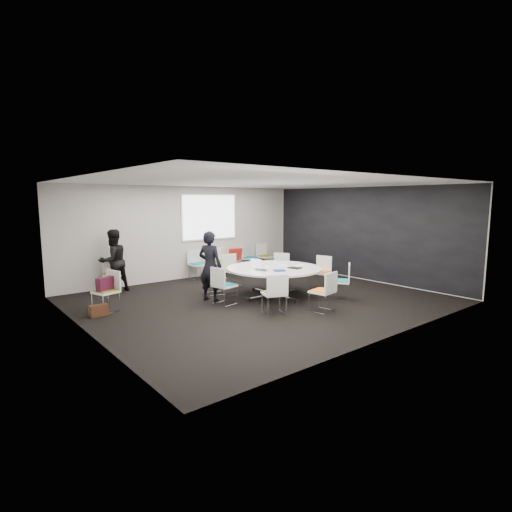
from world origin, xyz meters
TOP-DOWN VIEW (x-y plane):
  - room_shell at (0.09, 0.00)m, footprint 8.08×7.08m
  - conference_table at (0.47, 0.02)m, footprint 2.34×2.34m
  - projection_screen at (0.80, 3.46)m, footprint 1.90×0.03m
  - chair_ring_a at (2.02, -0.12)m, footprint 0.54×0.55m
  - chair_ring_b at (1.54, 0.99)m, footprint 0.62×0.62m
  - chair_ring_c at (0.36, 1.65)m, footprint 0.51×0.50m
  - chair_ring_d at (-0.54, 1.14)m, footprint 0.58×0.59m
  - chair_ring_e at (-0.95, 0.14)m, footprint 0.51×0.52m
  - chair_ring_f at (-0.58, -1.17)m, footprint 0.59×0.59m
  - chair_ring_g at (0.35, -1.69)m, footprint 0.53×0.52m
  - chair_ring_h at (1.51, -1.22)m, footprint 0.64×0.64m
  - chair_back_a at (0.15, 3.17)m, footprint 0.46×0.45m
  - chair_back_b at (0.85, 3.16)m, footprint 0.58×0.57m
  - chair_back_c at (1.38, 3.14)m, footprint 0.60×0.59m
  - chair_back_d at (2.20, 3.16)m, footprint 0.60×0.59m
  - chair_back_e at (2.85, 3.17)m, footprint 0.46×0.45m
  - chair_spare_left at (-3.25, 1.23)m, footprint 0.56×0.57m
  - chair_person_back at (-2.46, 3.17)m, footprint 0.57×0.56m
  - person_main at (-1.01, 0.64)m, footprint 0.62×0.72m
  - person_back at (-2.46, 3.00)m, footprint 0.93×0.81m
  - laptop at (-0.00, -0.08)m, footprint 0.32×0.38m
  - laptop_lid at (0.01, 0.16)m, footprint 0.10×0.29m
  - notebook_black at (0.78, -0.39)m, footprint 0.27×0.33m
  - tablet_folio at (0.23, -0.43)m, footprint 0.32×0.29m
  - papers_right at (0.90, 0.16)m, footprint 0.35×0.37m
  - papers_front at (1.23, -0.12)m, footprint 0.30×0.21m
  - cup at (0.56, 0.36)m, footprint 0.08×0.08m
  - phone at (0.93, -0.38)m, footprint 0.15×0.08m
  - maroon_bag at (-3.27, 1.23)m, footprint 0.42×0.30m
  - brown_bag at (-3.50, 1.02)m, footprint 0.37×0.18m
  - red_jacket at (1.39, 2.91)m, footprint 0.45×0.19m

SIDE VIEW (x-z plane):
  - brown_bag at x=-3.50m, z-range 0.00..0.24m
  - chair_ring_a at x=2.02m, z-range -0.16..0.72m
  - chair_ring_b at x=1.54m, z-range -0.16..0.72m
  - chair_ring_c at x=0.36m, z-range -0.16..0.72m
  - chair_ring_d at x=-0.54m, z-range -0.16..0.72m
  - chair_ring_e at x=-0.95m, z-range -0.16..0.72m
  - chair_ring_f at x=-0.58m, z-range -0.16..0.72m
  - chair_ring_g at x=0.35m, z-range -0.16..0.72m
  - chair_ring_h at x=1.51m, z-range -0.16..0.72m
  - chair_back_a at x=0.15m, z-range -0.16..0.72m
  - chair_back_b at x=0.85m, z-range -0.16..0.72m
  - chair_back_c at x=1.38m, z-range -0.16..0.72m
  - chair_back_d at x=2.20m, z-range -0.16..0.72m
  - chair_back_e at x=2.85m, z-range -0.16..0.72m
  - chair_spare_left at x=-3.25m, z-range -0.16..0.72m
  - chair_person_back at x=-2.46m, z-range -0.16..0.72m
  - conference_table at x=0.47m, z-range 0.19..0.92m
  - maroon_bag at x=-3.27m, z-range 0.48..0.76m
  - red_jacket at x=1.39m, z-range 0.52..0.88m
  - papers_right at x=0.90m, z-range 0.73..0.73m
  - papers_front at x=1.23m, z-range 0.73..0.73m
  - phone at x=0.93m, z-range 0.73..0.74m
  - notebook_black at x=0.78m, z-range 0.73..0.75m
  - tablet_folio at x=0.23m, z-range 0.73..0.76m
  - laptop at x=0.00m, z-range 0.73..0.76m
  - cup at x=0.56m, z-range 0.73..0.82m
  - person_back at x=-2.46m, z-range 0.00..1.64m
  - person_main at x=-1.01m, z-range 0.00..1.67m
  - laptop_lid at x=0.01m, z-range 0.75..0.97m
  - room_shell at x=0.09m, z-range -0.04..2.84m
  - projection_screen at x=0.80m, z-range 1.17..2.53m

